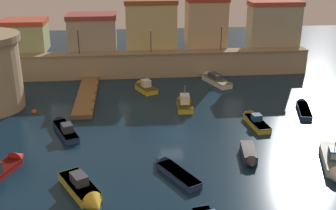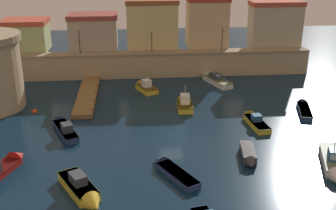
{
  "view_description": "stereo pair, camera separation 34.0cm",
  "coord_description": "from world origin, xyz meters",
  "px_view_note": "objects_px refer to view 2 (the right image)",
  "views": [
    {
      "loc": [
        -4.54,
        -40.84,
        19.09
      ],
      "look_at": [
        0.0,
        4.12,
        1.76
      ],
      "focal_mm": 44.62,
      "sensor_mm": 36.0,
      "label": 1
    },
    {
      "loc": [
        -4.2,
        -40.87,
        19.09
      ],
      "look_at": [
        0.0,
        4.12,
        1.76
      ],
      "focal_mm": 44.62,
      "sensor_mm": 36.0,
      "label": 2
    }
  ],
  "objects_px": {
    "moored_boat_8": "(64,127)",
    "quay_lamp_1": "(152,37)",
    "moored_boat_1": "(83,191)",
    "moored_boat_4": "(303,108)",
    "moored_boat_6": "(171,169)",
    "moored_boat_7": "(144,87)",
    "moored_boat_9": "(2,167)",
    "moored_boat_0": "(334,164)",
    "moored_boat_3": "(249,155)",
    "moored_boat_11": "(185,103)",
    "mooring_buoy_0": "(35,112)",
    "moored_boat_12": "(254,120)",
    "moored_boat_5": "(214,79)",
    "quay_lamp_2": "(222,34)",
    "quay_lamp_0": "(79,37)"
  },
  "relations": [
    {
      "from": "moored_boat_7",
      "to": "moored_boat_9",
      "type": "height_order",
      "value": "moored_boat_9"
    },
    {
      "from": "moored_boat_3",
      "to": "moored_boat_12",
      "type": "bearing_deg",
      "value": 169.5
    },
    {
      "from": "quay_lamp_2",
      "to": "moored_boat_8",
      "type": "height_order",
      "value": "quay_lamp_2"
    },
    {
      "from": "moored_boat_8",
      "to": "quay_lamp_1",
      "type": "bearing_deg",
      "value": -51.06
    },
    {
      "from": "quay_lamp_1",
      "to": "moored_boat_6",
      "type": "relative_size",
      "value": 0.54
    },
    {
      "from": "moored_boat_1",
      "to": "quay_lamp_0",
      "type": "bearing_deg",
      "value": 157.61
    },
    {
      "from": "moored_boat_0",
      "to": "moored_boat_4",
      "type": "bearing_deg",
      "value": -173.87
    },
    {
      "from": "moored_boat_6",
      "to": "moored_boat_12",
      "type": "xyz_separation_m",
      "value": [
        10.59,
        10.25,
        0.09
      ]
    },
    {
      "from": "moored_boat_6",
      "to": "moored_boat_8",
      "type": "height_order",
      "value": "moored_boat_8"
    },
    {
      "from": "moored_boat_3",
      "to": "mooring_buoy_0",
      "type": "relative_size",
      "value": 7.03
    },
    {
      "from": "moored_boat_11",
      "to": "mooring_buoy_0",
      "type": "height_order",
      "value": "moored_boat_11"
    },
    {
      "from": "moored_boat_5",
      "to": "moored_boat_9",
      "type": "relative_size",
      "value": 1.05
    },
    {
      "from": "moored_boat_5",
      "to": "moored_boat_7",
      "type": "bearing_deg",
      "value": 84.22
    },
    {
      "from": "moored_boat_8",
      "to": "moored_boat_11",
      "type": "relative_size",
      "value": 1.47
    },
    {
      "from": "moored_boat_0",
      "to": "moored_boat_11",
      "type": "relative_size",
      "value": 1.53
    },
    {
      "from": "moored_boat_3",
      "to": "moored_boat_6",
      "type": "relative_size",
      "value": 0.75
    },
    {
      "from": "mooring_buoy_0",
      "to": "quay_lamp_1",
      "type": "bearing_deg",
      "value": 41.81
    },
    {
      "from": "moored_boat_11",
      "to": "quay_lamp_1",
      "type": "bearing_deg",
      "value": 17.07
    },
    {
      "from": "moored_boat_0",
      "to": "moored_boat_7",
      "type": "distance_m",
      "value": 28.85
    },
    {
      "from": "moored_boat_4",
      "to": "moored_boat_8",
      "type": "relative_size",
      "value": 0.95
    },
    {
      "from": "moored_boat_0",
      "to": "moored_boat_12",
      "type": "distance_m",
      "value": 11.79
    },
    {
      "from": "moored_boat_5",
      "to": "moored_boat_6",
      "type": "height_order",
      "value": "moored_boat_5"
    },
    {
      "from": "moored_boat_8",
      "to": "moored_boat_12",
      "type": "xyz_separation_m",
      "value": [
        21.42,
        0.23,
        -0.04
      ]
    },
    {
      "from": "moored_boat_0",
      "to": "moored_boat_6",
      "type": "distance_m",
      "value": 14.87
    },
    {
      "from": "moored_boat_7",
      "to": "moored_boat_9",
      "type": "relative_size",
      "value": 0.72
    },
    {
      "from": "moored_boat_7",
      "to": "moored_boat_11",
      "type": "distance_m",
      "value": 8.49
    },
    {
      "from": "moored_boat_6",
      "to": "mooring_buoy_0",
      "type": "xyz_separation_m",
      "value": [
        -15.19,
        16.09,
        -0.3
      ]
    },
    {
      "from": "moored_boat_6",
      "to": "moored_boat_9",
      "type": "bearing_deg",
      "value": 56.16
    },
    {
      "from": "moored_boat_6",
      "to": "mooring_buoy_0",
      "type": "height_order",
      "value": "moored_boat_6"
    },
    {
      "from": "quay_lamp_0",
      "to": "moored_boat_12",
      "type": "distance_m",
      "value": 29.52
    },
    {
      "from": "moored_boat_3",
      "to": "moored_boat_7",
      "type": "bearing_deg",
      "value": -148.52
    },
    {
      "from": "quay_lamp_2",
      "to": "quay_lamp_0",
      "type": "bearing_deg",
      "value": 180.0
    },
    {
      "from": "moored_boat_3",
      "to": "moored_boat_4",
      "type": "height_order",
      "value": "moored_boat_3"
    },
    {
      "from": "moored_boat_9",
      "to": "moored_boat_1",
      "type": "bearing_deg",
      "value": -99.66
    },
    {
      "from": "moored_boat_0",
      "to": "moored_boat_12",
      "type": "relative_size",
      "value": 1.21
    },
    {
      "from": "moored_boat_1",
      "to": "moored_boat_9",
      "type": "height_order",
      "value": "moored_boat_9"
    },
    {
      "from": "quay_lamp_1",
      "to": "moored_boat_5",
      "type": "height_order",
      "value": "quay_lamp_1"
    },
    {
      "from": "moored_boat_4",
      "to": "moored_boat_6",
      "type": "relative_size",
      "value": 1.08
    },
    {
      "from": "quay_lamp_1",
      "to": "quay_lamp_0",
      "type": "bearing_deg",
      "value": 180.0
    },
    {
      "from": "moored_boat_1",
      "to": "moored_boat_6",
      "type": "height_order",
      "value": "moored_boat_1"
    },
    {
      "from": "quay_lamp_1",
      "to": "moored_boat_1",
      "type": "height_order",
      "value": "quay_lamp_1"
    },
    {
      "from": "moored_boat_0",
      "to": "mooring_buoy_0",
      "type": "relative_size",
      "value": 11.04
    },
    {
      "from": "moored_boat_3",
      "to": "moored_boat_5",
      "type": "relative_size",
      "value": 0.65
    },
    {
      "from": "moored_boat_1",
      "to": "moored_boat_4",
      "type": "relative_size",
      "value": 0.95
    },
    {
      "from": "moored_boat_11",
      "to": "mooring_buoy_0",
      "type": "relative_size",
      "value": 7.2
    },
    {
      "from": "moored_boat_6",
      "to": "moored_boat_7",
      "type": "xyz_separation_m",
      "value": [
        -1.41,
        23.08,
        0.2
      ]
    },
    {
      "from": "quay_lamp_2",
      "to": "moored_boat_12",
      "type": "xyz_separation_m",
      "value": [
        -0.31,
        -19.49,
        -6.0
      ]
    },
    {
      "from": "quay_lamp_2",
      "to": "moored_boat_7",
      "type": "distance_m",
      "value": 15.19
    },
    {
      "from": "quay_lamp_1",
      "to": "moored_boat_12",
      "type": "height_order",
      "value": "quay_lamp_1"
    },
    {
      "from": "moored_boat_3",
      "to": "moored_boat_6",
      "type": "bearing_deg",
      "value": -69.04
    }
  ]
}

